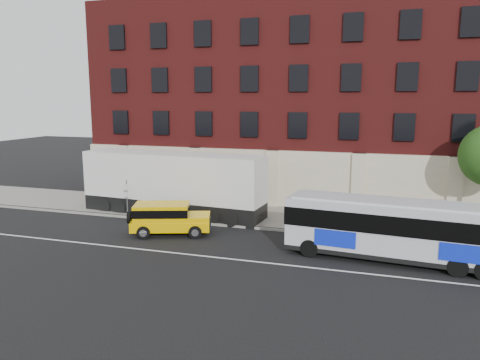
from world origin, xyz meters
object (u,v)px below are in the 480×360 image
(shipping_container, at_px, (173,185))
(sign_pole, at_px, (126,196))
(city_bus, at_px, (401,229))
(yellow_suv, at_px, (167,217))

(shipping_container, bearing_deg, sign_pole, -151.56)
(sign_pole, height_order, shipping_container, shipping_container)
(sign_pole, relative_size, shipping_container, 0.20)
(city_bus, xyz_separation_m, yellow_suv, (-12.75, 0.80, -0.61))
(sign_pole, height_order, city_bus, city_bus)
(sign_pole, relative_size, yellow_suv, 0.51)
(sign_pole, relative_size, city_bus, 0.23)
(sign_pole, bearing_deg, yellow_suv, -32.56)
(yellow_suv, bearing_deg, shipping_container, 111.20)
(sign_pole, xyz_separation_m, shipping_container, (2.67, 1.44, 0.63))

